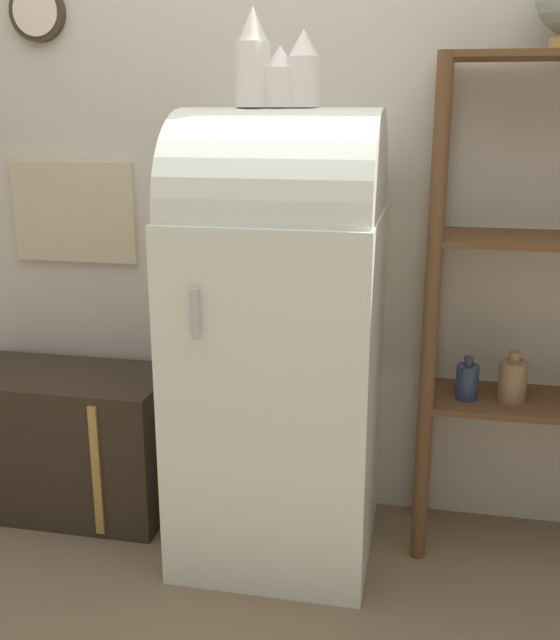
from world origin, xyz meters
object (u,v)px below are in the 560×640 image
Objects in this scene: suitcase_trunk at (66,441)px; vase_left at (253,61)px; vase_center at (279,79)px; refrigerator at (280,332)px; vase_right at (303,71)px.

vase_left is at bearing -6.51° from suitcase_trunk.
vase_left reaches higher than vase_center.
refrigerator reaches higher than suitcase_trunk.
vase_right is at bearing 6.65° from vase_left.
refrigerator is 5.16× the size of vase_left.
vase_left is at bearing -176.88° from refrigerator.
vase_center is 0.79× the size of vase_right.
suitcase_trunk is at bearing 173.49° from vase_left.
vase_right is (0.07, 0.01, 0.02)m from vase_center.
vase_right is (0.92, -0.07, 1.33)m from suitcase_trunk.
vase_left reaches higher than refrigerator.
suitcase_trunk is at bearing 174.84° from vase_center.
vase_left is (-0.08, -0.00, 0.85)m from refrigerator.
vase_center is at bearing -175.12° from vase_right.
vase_center is (-0.00, 0.01, 0.80)m from refrigerator.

